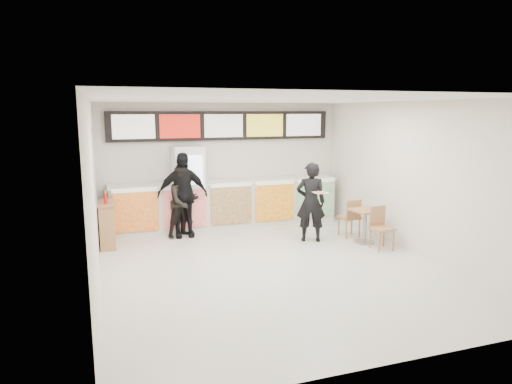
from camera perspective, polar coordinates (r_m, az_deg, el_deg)
name	(u,v)px	position (r m, az deg, el deg)	size (l,w,h in m)	color
floor	(272,266)	(8.46, 1.99, -9.26)	(7.00, 7.00, 0.00)	beige
ceiling	(273,99)	(7.99, 2.13, 11.50)	(7.00, 7.00, 0.00)	white
wall_back	(223,164)	(11.40, -4.18, 3.50)	(6.00, 6.00, 0.00)	silver
wall_left	(93,195)	(7.58, -19.67, -0.40)	(7.00, 7.00, 0.00)	silver
wall_right	(414,178)	(9.56, 19.14, 1.70)	(7.00, 7.00, 0.00)	silver
service_counter	(227,204)	(11.16, -3.59, -1.46)	(5.56, 0.77, 1.14)	silver
menu_board	(223,126)	(11.25, -4.13, 8.27)	(5.50, 0.14, 0.70)	black
drinks_fridge	(189,188)	(10.89, -8.39, 0.46)	(0.70, 0.67, 2.00)	white
mirror_panel	(95,163)	(9.97, -19.51, 3.45)	(0.01, 2.00, 1.50)	#B2B7BF
customer_main	(311,202)	(9.91, 6.86, -1.26)	(0.63, 0.41, 1.73)	black
customer_left	(183,202)	(10.35, -9.06, -1.19)	(0.78, 0.61, 1.60)	black
customer_mid	(183,195)	(10.32, -9.17, -0.36)	(1.12, 0.47, 1.91)	black
pizza_slice	(321,192)	(9.46, 8.07, -0.03)	(0.36, 0.36, 0.02)	beige
cafe_table	(365,220)	(10.06, 13.47, -3.37)	(0.66, 1.53, 0.87)	#A97D4D
condiment_ledge	(107,224)	(10.04, -18.13, -3.78)	(0.34, 0.85, 1.13)	#A97D4D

